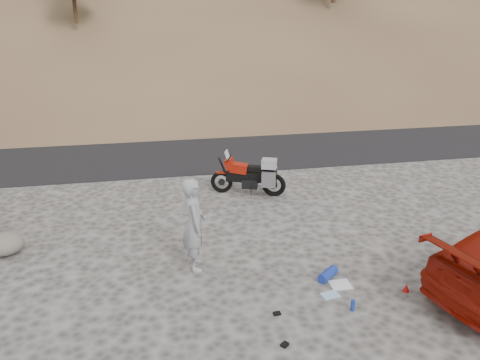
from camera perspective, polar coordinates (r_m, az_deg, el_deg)
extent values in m
plane|color=#423F3D|center=(9.60, -3.02, -10.70)|extent=(140.00, 140.00, 0.00)
cube|color=black|center=(17.88, -7.01, 4.29)|extent=(120.00, 7.00, 0.05)
cylinder|color=#352113|center=(22.33, -19.50, 19.32)|extent=(0.17, 0.17, 1.40)
torus|color=black|center=(13.12, -2.26, -0.25)|extent=(0.63, 0.32, 0.63)
cylinder|color=black|center=(13.12, -2.26, -0.25)|extent=(0.20, 0.12, 0.19)
torus|color=black|center=(12.93, 4.14, -0.62)|extent=(0.67, 0.35, 0.66)
cylinder|color=black|center=(12.93, 4.14, -0.62)|extent=(0.22, 0.14, 0.21)
cylinder|color=black|center=(12.99, -1.95, 1.18)|extent=(0.35, 0.17, 0.77)
cylinder|color=black|center=(12.85, -1.39, 2.67)|extent=(0.24, 0.57, 0.04)
cube|color=black|center=(12.94, 0.82, 0.44)|extent=(1.15, 0.60, 0.28)
cube|color=black|center=(12.99, 1.23, -0.37)|extent=(0.50, 0.41, 0.27)
cube|color=#951508|center=(12.89, -0.14, 1.48)|extent=(0.56, 0.44, 0.29)
cube|color=#951508|center=(12.89, -1.26, 2.02)|extent=(0.38, 0.40, 0.34)
cube|color=silver|center=(12.83, -1.56, 3.08)|extent=(0.20, 0.31, 0.24)
cube|color=black|center=(12.82, 1.87, 1.45)|extent=(0.56, 0.37, 0.11)
cube|color=black|center=(12.79, 3.47, 1.20)|extent=(0.37, 0.27, 0.09)
cube|color=#A2A2A7|center=(12.62, 3.51, 0.01)|extent=(0.40, 0.24, 0.43)
cube|color=#A2A2A7|center=(13.08, 3.73, 0.77)|extent=(0.40, 0.24, 0.43)
cube|color=#999A9F|center=(12.73, 3.58, 2.00)|extent=(0.48, 0.44, 0.25)
cube|color=#951508|center=(13.03, -2.28, 0.92)|extent=(0.31, 0.20, 0.04)
cylinder|color=black|center=(12.89, 1.32, -1.32)|extent=(0.09, 0.19, 0.35)
cylinder|color=#A2A2A7|center=(12.80, 3.25, -0.51)|extent=(0.44, 0.23, 0.12)
imported|color=#999A9F|center=(9.69, -5.42, -10.47)|extent=(0.47, 0.71, 1.91)
ellipsoid|color=#5F5852|center=(11.17, -26.78, -6.96)|extent=(1.01, 0.97, 0.47)
cube|color=white|center=(9.28, 12.14, -12.36)|extent=(0.39, 0.35, 0.01)
cylinder|color=#193099|center=(9.38, 10.66, -11.24)|extent=(0.49, 0.45, 0.19)
cylinder|color=#193099|center=(8.61, 13.59, -14.62)|extent=(0.09, 0.09, 0.21)
cone|color=#A80C0B|center=(9.39, 19.60, -12.26)|extent=(0.15, 0.15, 0.16)
cube|color=black|center=(8.37, 4.53, -15.91)|extent=(0.13, 0.10, 0.04)
cube|color=black|center=(7.76, 5.48, -19.34)|extent=(0.15, 0.15, 0.04)
cube|color=#99C4ED|center=(8.96, 10.94, -13.60)|extent=(0.36, 0.29, 0.01)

